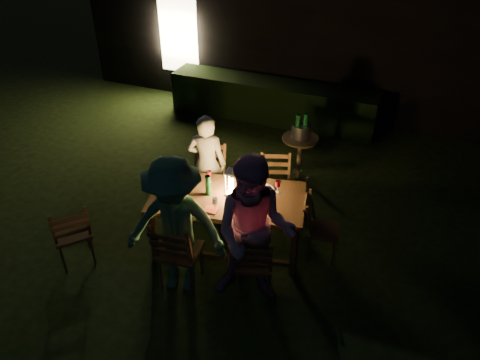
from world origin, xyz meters
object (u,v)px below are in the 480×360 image
at_px(person_opp_left, 176,228).
at_px(bottle_table, 208,185).
at_px(bottle_bucket_a, 297,129).
at_px(person_opp_right, 254,233).
at_px(ice_bucket, 301,131).
at_px(person_house_side, 207,164).
at_px(chair_near_right, 254,273).
at_px(chair_far_left, 208,191).
at_px(chair_spare, 75,243).
at_px(chair_far_right, 274,198).
at_px(chair_end, 321,238).
at_px(side_table, 300,142).
at_px(bottle_bucket_b, 305,128).
at_px(chair_near_left, 180,262).
at_px(dining_table, 228,201).
at_px(lantern, 232,184).

xyz_separation_m(person_opp_left, bottle_table, (0.01, 0.84, 0.05)).
distance_m(person_opp_left, bottle_bucket_a, 2.89).
bearing_deg(person_opp_right, ice_bucket, 81.57).
bearing_deg(person_house_side, ice_bucket, -142.33).
xyz_separation_m(chair_near_right, chair_far_left, (-1.23, 1.29, 0.03)).
relative_size(chair_spare, person_opp_left, 0.55).
distance_m(person_house_side, bottle_bucket_a, 1.58).
xyz_separation_m(chair_far_right, bottle_table, (-0.60, -0.93, 0.66)).
relative_size(chair_far_right, chair_spare, 0.98).
bearing_deg(chair_end, chair_far_right, -135.02).
bearing_deg(side_table, chair_far_left, -127.65).
distance_m(person_opp_right, bottle_bucket_b, 2.70).
relative_size(side_table, ice_bucket, 2.57).
xyz_separation_m(chair_spare, side_table, (2.09, 3.00, 0.38)).
height_order(bottle_table, ice_bucket, bottle_table).
distance_m(bottle_table, bottle_bucket_b, 2.17).
distance_m(chair_near_right, person_opp_right, 0.66).
distance_m(person_opp_right, bottle_bucket_a, 2.63).
bearing_deg(chair_end, side_table, -164.51).
height_order(person_house_side, bottle_table, person_house_side).
relative_size(chair_near_left, chair_end, 1.16).
xyz_separation_m(chair_spare, person_house_side, (1.07, 1.73, 0.46)).
relative_size(chair_far_left, person_opp_left, 0.59).
height_order(chair_spare, bottle_bucket_a, bottle_bucket_a).
relative_size(chair_near_left, ice_bucket, 3.59).
bearing_deg(bottle_table, chair_near_left, -91.35).
bearing_deg(dining_table, bottle_bucket_b, 64.01).
relative_size(person_opp_right, ice_bucket, 6.32).
bearing_deg(chair_near_right, chair_near_left, 177.02).
relative_size(chair_far_left, person_opp_right, 0.56).
distance_m(chair_end, bottle_bucket_b, 1.98).
bearing_deg(chair_far_left, bottle_bucket_a, -135.91).
height_order(person_opp_right, bottle_bucket_b, person_opp_right).
xyz_separation_m(chair_near_left, bottle_bucket_b, (0.71, 2.86, 0.61)).
bearing_deg(chair_spare, bottle_bucket_b, 5.90).
xyz_separation_m(chair_near_right, lantern, (-0.58, 0.71, 0.68)).
distance_m(chair_end, person_opp_left, 1.97).
bearing_deg(side_table, ice_bucket, -104.04).
bearing_deg(chair_near_right, bottle_table, 129.20).
relative_size(person_opp_left, ice_bucket, 6.03).
distance_m(chair_far_right, side_table, 1.15).
bearing_deg(person_opp_left, chair_far_left, 89.94).
distance_m(dining_table, person_house_side, 0.94).
bearing_deg(bottle_bucket_a, chair_near_left, -102.42).
bearing_deg(bottle_bucket_a, chair_near_right, -84.06).
bearing_deg(person_house_side, dining_table, 118.76).
xyz_separation_m(dining_table, person_opp_right, (0.63, -0.69, 0.21)).
xyz_separation_m(dining_table, bottle_bucket_b, (0.45, 2.00, 0.20)).
relative_size(chair_far_right, side_table, 1.27).
xyz_separation_m(chair_near_left, person_opp_right, (0.89, 0.16, 0.62)).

